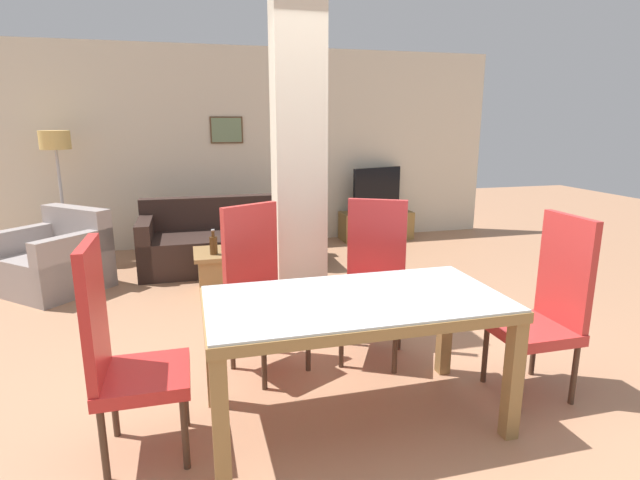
% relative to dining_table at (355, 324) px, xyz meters
% --- Properties ---
extents(ground_plane, '(18.00, 18.00, 0.00)m').
position_rel_dining_table_xyz_m(ground_plane, '(0.00, 0.00, -0.61)').
color(ground_plane, '#A97857').
extents(back_wall, '(7.20, 0.09, 2.70)m').
position_rel_dining_table_xyz_m(back_wall, '(-0.00, 4.60, 0.75)').
color(back_wall, beige).
rests_on(back_wall, ground_plane).
extents(divider_pillar, '(0.40, 0.28, 2.70)m').
position_rel_dining_table_xyz_m(divider_pillar, '(-0.01, 1.41, 0.74)').
color(divider_pillar, beige).
rests_on(divider_pillar, ground_plane).
extents(dining_table, '(1.67, 0.86, 0.77)m').
position_rel_dining_table_xyz_m(dining_table, '(0.00, 0.00, 0.00)').
color(dining_table, olive).
rests_on(dining_table, ground_plane).
extents(dining_chair_far_left, '(0.62, 0.62, 1.16)m').
position_rel_dining_table_xyz_m(dining_chair_far_left, '(-0.42, 0.81, -0.01)').
color(dining_chair_far_left, red).
rests_on(dining_chair_far_left, ground_plane).
extents(dining_chair_head_right, '(0.46, 0.46, 1.16)m').
position_rel_dining_table_xyz_m(dining_chair_head_right, '(1.28, 0.00, -0.01)').
color(dining_chair_head_right, red).
rests_on(dining_chair_head_right, ground_plane).
extents(dining_chair_head_left, '(0.46, 0.46, 1.16)m').
position_rel_dining_table_xyz_m(dining_chair_head_left, '(-1.24, 0.00, -0.01)').
color(dining_chair_head_left, red).
rests_on(dining_chair_head_left, ground_plane).
extents(dining_chair_far_right, '(0.62, 0.62, 1.16)m').
position_rel_dining_table_xyz_m(dining_chair_far_right, '(0.42, 0.80, -0.01)').
color(dining_chair_far_right, red).
rests_on(dining_chair_far_right, ground_plane).
extents(sofa, '(2.08, 0.90, 0.81)m').
position_rel_dining_table_xyz_m(sofa, '(-0.42, 3.43, -0.32)').
color(sofa, '#31221D').
rests_on(sofa, ground_plane).
extents(armchair, '(1.23, 1.23, 0.83)m').
position_rel_dining_table_xyz_m(armchair, '(-2.25, 3.02, -0.32)').
color(armchair, gray).
rests_on(armchair, ground_plane).
extents(coffee_table, '(0.68, 0.57, 0.43)m').
position_rel_dining_table_xyz_m(coffee_table, '(-0.52, 2.50, -0.38)').
color(coffee_table, olive).
rests_on(coffee_table, ground_plane).
extents(bottle, '(0.08, 0.08, 0.25)m').
position_rel_dining_table_xyz_m(bottle, '(-0.66, 2.40, -0.08)').
color(bottle, '#4C2D14').
rests_on(bottle, coffee_table).
extents(tv_stand, '(1.06, 0.40, 0.41)m').
position_rel_dining_table_xyz_m(tv_stand, '(1.80, 4.32, -0.40)').
color(tv_stand, olive).
rests_on(tv_stand, ground_plane).
extents(tv_screen, '(0.81, 0.31, 0.65)m').
position_rel_dining_table_xyz_m(tv_screen, '(1.80, 4.32, 0.12)').
color(tv_screen, black).
rests_on(tv_screen, tv_stand).
extents(floor_lamp, '(0.35, 0.35, 1.61)m').
position_rel_dining_table_xyz_m(floor_lamp, '(-2.37, 4.15, 0.75)').
color(floor_lamp, '#B7B7BC').
rests_on(floor_lamp, ground_plane).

